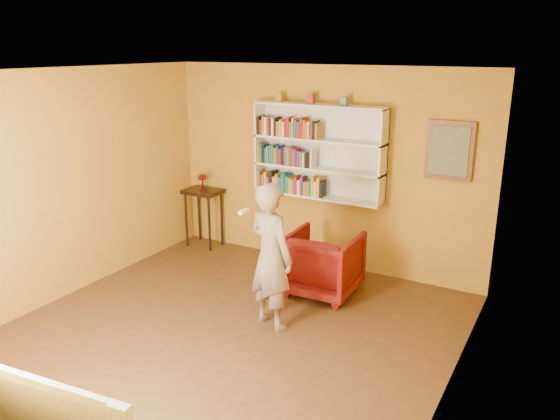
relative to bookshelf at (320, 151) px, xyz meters
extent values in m
cube|color=#442B15|center=(0.00, -2.41, -1.65)|extent=(5.30, 5.80, 0.12)
cube|color=#AA791F|center=(0.00, 0.11, -0.24)|extent=(5.30, 0.04, 2.70)
cube|color=#AA791F|center=(-2.27, -2.41, -0.24)|extent=(0.04, 5.80, 2.70)
cube|color=#AA791F|center=(2.27, -2.41, -0.24)|extent=(0.04, 5.80, 2.70)
cube|color=white|center=(0.00, -2.41, 1.14)|extent=(5.30, 5.80, 0.06)
cube|color=silver|center=(0.00, 0.07, 0.01)|extent=(1.80, 0.03, 1.20)
cube|color=silver|center=(-0.89, -0.06, 0.01)|extent=(0.03, 0.28, 1.20)
cube|color=silver|center=(0.89, -0.06, 0.01)|extent=(0.03, 0.28, 1.20)
cube|color=silver|center=(0.00, -0.06, -0.59)|extent=(1.80, 0.28, 0.03)
cube|color=silver|center=(0.00, -0.06, -0.21)|extent=(1.80, 0.28, 0.03)
cube|color=silver|center=(0.00, -0.06, 0.17)|extent=(1.80, 0.28, 0.03)
cube|color=silver|center=(0.00, -0.06, 0.61)|extent=(1.80, 0.28, 0.03)
cube|color=#91631A|center=(-0.85, -0.11, -0.45)|extent=(0.03, 0.16, 0.27)
cube|color=#4B2267|center=(-0.81, -0.12, -0.48)|extent=(0.03, 0.14, 0.20)
cube|color=#91631A|center=(-0.78, -0.12, -0.47)|extent=(0.03, 0.15, 0.22)
cube|color=orange|center=(-0.74, -0.12, -0.45)|extent=(0.04, 0.14, 0.25)
cube|color=#4B2267|center=(-0.69, -0.10, -0.48)|extent=(0.04, 0.17, 0.20)
cube|color=black|center=(-0.65, -0.10, -0.45)|extent=(0.04, 0.18, 0.27)
cube|color=orange|center=(-0.60, -0.10, -0.48)|extent=(0.04, 0.19, 0.21)
cube|color=#A78121|center=(-0.56, -0.11, -0.46)|extent=(0.04, 0.15, 0.25)
cube|color=#213C98|center=(-0.52, -0.11, -0.48)|extent=(0.04, 0.15, 0.21)
cube|color=#197343|center=(-0.47, -0.11, -0.45)|extent=(0.04, 0.15, 0.26)
cube|color=#213C98|center=(-0.43, -0.10, -0.45)|extent=(0.02, 0.19, 0.25)
cube|color=#197343|center=(-0.39, -0.10, -0.47)|extent=(0.04, 0.18, 0.23)
cube|color=orange|center=(-0.35, -0.10, -0.47)|extent=(0.02, 0.18, 0.22)
cube|color=#A78121|center=(-0.33, -0.10, -0.48)|extent=(0.03, 0.18, 0.19)
cube|color=#22647D|center=(-0.30, -0.10, -0.48)|extent=(0.02, 0.18, 0.20)
cube|color=maroon|center=(-0.27, -0.12, -0.46)|extent=(0.03, 0.14, 0.25)
cube|color=silver|center=(-0.22, -0.11, -0.48)|extent=(0.04, 0.16, 0.20)
cube|color=#4B2267|center=(-0.18, -0.12, -0.46)|extent=(0.04, 0.15, 0.24)
cube|color=#91631A|center=(-0.13, -0.12, -0.48)|extent=(0.04, 0.15, 0.19)
cube|color=#91631A|center=(-0.09, -0.10, -0.48)|extent=(0.04, 0.18, 0.19)
cube|color=#197343|center=(-0.05, -0.12, -0.47)|extent=(0.03, 0.15, 0.21)
cube|color=orange|center=(-0.02, -0.11, -0.45)|extent=(0.03, 0.16, 0.27)
cube|color=silver|center=(0.02, -0.11, -0.47)|extent=(0.04, 0.16, 0.21)
cube|color=orange|center=(0.07, -0.10, -0.45)|extent=(0.04, 0.18, 0.27)
cube|color=black|center=(0.11, -0.11, -0.47)|extent=(0.03, 0.15, 0.22)
cube|color=#91631A|center=(-0.84, -0.11, -0.07)|extent=(0.03, 0.16, 0.27)
cube|color=#197343|center=(-0.81, -0.11, -0.07)|extent=(0.03, 0.16, 0.25)
cube|color=black|center=(-0.76, -0.11, -0.08)|extent=(0.04, 0.16, 0.23)
cube|color=#22647D|center=(-0.73, -0.12, -0.10)|extent=(0.02, 0.15, 0.20)
cube|color=#22647D|center=(-0.70, -0.11, -0.08)|extent=(0.04, 0.17, 0.24)
cube|color=#22647D|center=(-0.66, -0.10, -0.08)|extent=(0.02, 0.17, 0.24)
cube|color=#197343|center=(-0.62, -0.11, -0.07)|extent=(0.03, 0.16, 0.25)
cube|color=#91631A|center=(-0.58, -0.11, -0.09)|extent=(0.04, 0.16, 0.22)
cube|color=#213C98|center=(-0.55, -0.10, -0.08)|extent=(0.03, 0.18, 0.25)
cube|color=maroon|center=(-0.51, -0.11, -0.09)|extent=(0.03, 0.16, 0.21)
cube|color=black|center=(-0.47, -0.11, -0.09)|extent=(0.03, 0.16, 0.22)
cube|color=#213C98|center=(-0.43, -0.12, -0.08)|extent=(0.03, 0.14, 0.24)
cube|color=#91631A|center=(-0.39, -0.10, -0.08)|extent=(0.04, 0.19, 0.24)
cube|color=maroon|center=(-0.34, -0.11, -0.08)|extent=(0.04, 0.16, 0.24)
cube|color=#22647D|center=(-0.30, -0.12, -0.09)|extent=(0.03, 0.14, 0.22)
cube|color=#4B2267|center=(-0.27, -0.11, -0.08)|extent=(0.02, 0.15, 0.24)
cube|color=maroon|center=(-0.23, -0.10, -0.09)|extent=(0.04, 0.18, 0.21)
cube|color=#22647D|center=(-0.19, -0.12, -0.10)|extent=(0.04, 0.14, 0.20)
cube|color=silver|center=(-0.16, -0.10, -0.10)|extent=(0.03, 0.18, 0.20)
cube|color=black|center=(-0.12, -0.10, -0.10)|extent=(0.03, 0.17, 0.20)
cube|color=black|center=(-0.08, -0.10, -0.10)|extent=(0.04, 0.18, 0.20)
cube|color=silver|center=(-0.04, -0.11, -0.07)|extent=(0.03, 0.15, 0.26)
cube|color=black|center=(-0.84, -0.10, 0.30)|extent=(0.04, 0.18, 0.24)
cube|color=maroon|center=(-0.80, -0.10, 0.28)|extent=(0.03, 0.18, 0.20)
cube|color=#A78121|center=(-0.77, -0.10, 0.30)|extent=(0.03, 0.18, 0.25)
cube|color=silver|center=(-0.73, -0.12, 0.30)|extent=(0.04, 0.14, 0.24)
cube|color=maroon|center=(-0.69, -0.11, 0.29)|extent=(0.04, 0.16, 0.22)
cube|color=black|center=(-0.65, -0.12, 0.29)|extent=(0.02, 0.14, 0.22)
cube|color=silver|center=(-0.62, -0.10, 0.30)|extent=(0.04, 0.17, 0.24)
cube|color=black|center=(-0.58, -0.10, 0.30)|extent=(0.03, 0.17, 0.24)
cube|color=#91631A|center=(-0.54, -0.11, 0.28)|extent=(0.04, 0.16, 0.19)
cube|color=orange|center=(-0.50, -0.10, 0.29)|extent=(0.03, 0.18, 0.22)
cube|color=silver|center=(-0.46, -0.10, 0.28)|extent=(0.03, 0.17, 0.20)
cube|color=maroon|center=(-0.42, -0.11, 0.29)|extent=(0.03, 0.16, 0.22)
cube|color=maroon|center=(-0.39, -0.11, 0.31)|extent=(0.04, 0.15, 0.26)
cube|color=#22647D|center=(-0.35, -0.10, 0.28)|extent=(0.03, 0.19, 0.21)
cube|color=#A78121|center=(-0.32, -0.12, 0.31)|extent=(0.03, 0.14, 0.25)
cube|color=#197343|center=(-0.28, -0.10, 0.30)|extent=(0.03, 0.19, 0.23)
cube|color=#4B2267|center=(-0.24, -0.10, 0.29)|extent=(0.04, 0.18, 0.21)
cube|color=maroon|center=(-0.19, -0.10, 0.31)|extent=(0.04, 0.17, 0.27)
cube|color=#91631A|center=(-0.15, -0.11, 0.30)|extent=(0.02, 0.16, 0.24)
cube|color=#91631A|center=(-0.12, -0.11, 0.28)|extent=(0.02, 0.17, 0.21)
cube|color=orange|center=(-0.09, -0.10, 0.29)|extent=(0.03, 0.17, 0.23)
cube|color=#4B2267|center=(-0.05, -0.11, 0.29)|extent=(0.04, 0.15, 0.22)
cube|color=black|center=(-0.01, -0.10, 0.30)|extent=(0.02, 0.17, 0.24)
cube|color=#91631A|center=(0.03, -0.10, 0.28)|extent=(0.03, 0.17, 0.21)
cube|color=olive|center=(-0.58, -0.06, 0.68)|extent=(0.08, 0.08, 0.11)
cube|color=brown|center=(-0.12, -0.06, 0.68)|extent=(0.09, 0.09, 0.13)
cube|color=slate|center=(0.35, -0.06, 0.67)|extent=(0.08, 0.08, 0.11)
cube|color=brown|center=(1.65, 0.06, 0.16)|extent=(0.55, 0.04, 0.70)
cube|color=gray|center=(1.65, 0.03, 0.16)|extent=(0.45, 0.02, 0.58)
cylinder|color=black|center=(-2.05, -0.32, -1.19)|extent=(0.04, 0.04, 0.82)
cylinder|color=black|center=(-1.62, -0.32, -1.19)|extent=(0.04, 0.04, 0.82)
cylinder|color=black|center=(-2.05, 0.00, -1.19)|extent=(0.04, 0.04, 0.82)
cylinder|color=black|center=(-1.62, 0.00, -1.19)|extent=(0.04, 0.04, 0.82)
cube|color=black|center=(-1.83, -0.16, -0.75)|extent=(0.53, 0.41, 0.06)
cylinder|color=maroon|center=(-1.83, -0.16, -0.71)|extent=(0.10, 0.10, 0.02)
cylinder|color=maroon|center=(-1.83, -0.16, -0.64)|extent=(0.03, 0.03, 0.13)
ellipsoid|color=maroon|center=(-1.83, -0.16, -0.53)|extent=(0.13, 0.13, 0.09)
cylinder|color=beige|center=(-1.77, -0.16, -0.54)|extent=(0.01, 0.01, 0.10)
cylinder|color=beige|center=(-1.78, -0.12, -0.54)|extent=(0.01, 0.01, 0.10)
cylinder|color=beige|center=(-1.81, -0.10, -0.54)|extent=(0.01, 0.01, 0.10)
cylinder|color=beige|center=(-1.84, -0.09, -0.54)|extent=(0.01, 0.01, 0.10)
cylinder|color=beige|center=(-1.88, -0.11, -0.54)|extent=(0.01, 0.01, 0.10)
cylinder|color=beige|center=(-1.90, -0.14, -0.54)|extent=(0.01, 0.01, 0.10)
cylinder|color=beige|center=(-1.90, -0.18, -0.54)|extent=(0.01, 0.01, 0.10)
cylinder|color=beige|center=(-1.88, -0.21, -0.54)|extent=(0.01, 0.01, 0.10)
cylinder|color=beige|center=(-1.84, -0.23, -0.54)|extent=(0.01, 0.01, 0.10)
cylinder|color=beige|center=(-1.81, -0.22, -0.54)|extent=(0.01, 0.01, 0.10)
cylinder|color=beige|center=(-1.78, -0.20, -0.54)|extent=(0.01, 0.01, 0.10)
imported|color=#4E0508|center=(0.45, -0.80, -1.21)|extent=(0.85, 0.87, 0.77)
imported|color=#7A675A|center=(0.31, -1.81, -0.79)|extent=(0.68, 0.55, 1.60)
cube|color=white|center=(0.11, -2.01, -0.27)|extent=(0.04, 0.15, 0.04)
imported|color=black|center=(0.58, -4.66, -0.79)|extent=(1.14, 0.27, 0.65)
camera|label=1|loc=(3.03, -6.42, 1.34)|focal=35.00mm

